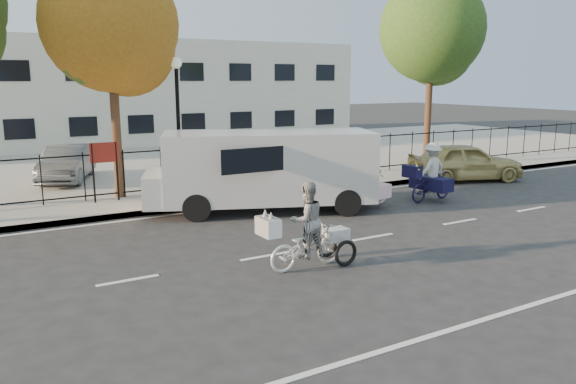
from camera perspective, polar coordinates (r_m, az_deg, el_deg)
ground at (r=12.37m, az=-2.30°, el=-6.54°), size 120.00×120.00×0.00m
road_markings at (r=12.37m, az=-2.30°, el=-6.52°), size 60.00×9.52×0.01m
curb at (r=16.83m, az=-10.40°, el=-1.61°), size 60.00×0.10×0.15m
sidewalk at (r=17.80m, az=-11.56°, el=-0.94°), size 60.00×2.20×0.15m
parking_lot at (r=26.26m, az=-17.88°, el=2.68°), size 60.00×15.60×0.15m
iron_fence at (r=18.67m, az=-12.76°, el=2.16°), size 58.00×0.06×1.50m
building at (r=35.84m, az=-21.73°, el=9.33°), size 34.00×10.00×6.00m
lamppost at (r=18.24m, az=-11.17°, el=9.00°), size 0.36×0.36×4.33m
street_sign at (r=17.75m, az=-18.14°, el=3.09°), size 0.85×0.06×1.80m
zebra_trike at (r=11.46m, az=1.93°, el=-4.41°), size 2.08×0.79×1.79m
unicorn_bike at (r=17.12m, az=8.19°, el=0.87°), size 1.94×1.37×1.93m
bull_bike at (r=18.30m, az=14.31°, el=1.40°), size 2.03×1.40×1.86m
white_van at (r=16.27m, az=-2.33°, el=2.46°), size 7.10×4.26×2.32m
gold_sedan at (r=22.34m, az=17.54°, el=2.95°), size 4.61×3.06×1.46m
lot_car_c at (r=21.99m, az=-21.55°, el=2.74°), size 2.70×4.16×1.30m
lot_car_d at (r=22.79m, az=-8.06°, el=3.89°), size 2.64×4.51×1.44m
tree_mid at (r=18.33m, az=-17.21°, el=15.35°), size 4.07×4.07×7.47m
tree_east at (r=25.21m, az=14.55°, el=15.18°), size 4.38×4.38×8.03m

